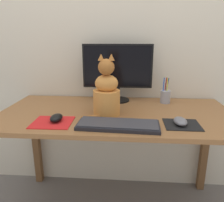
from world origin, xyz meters
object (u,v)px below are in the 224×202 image
Objects in this scene: computer_mouse_left at (56,118)px; pen_cup at (165,96)px; monitor at (117,70)px; keyboard at (118,125)px; computer_mouse_right at (180,121)px; cat at (106,93)px.

computer_mouse_left is 0.57× the size of pen_cup.
pen_cup is at bearing -4.82° from monitor.
keyboard is at bearing -7.98° from computer_mouse_left.
pen_cup reaches higher than computer_mouse_left.
computer_mouse_left is at bearing -179.85° from computer_mouse_right.
cat is (-0.39, 0.13, 0.11)m from computer_mouse_right.
pen_cup is at bearing 59.09° from keyboard.
computer_mouse_left is at bearing -125.27° from monitor.
pen_cup reaches higher than computer_mouse_right.
pen_cup is at bearing 33.66° from cat.
computer_mouse_left is (-0.30, -0.43, -0.20)m from monitor.
computer_mouse_left is 0.65m from computer_mouse_right.
monitor is 1.36× the size of cat.
keyboard is 0.54m from pen_cup.
cat is (0.26, 0.13, 0.11)m from computer_mouse_left.
cat is at bearing 161.57° from computer_mouse_right.
keyboard is at bearing -68.55° from cat.
keyboard is 2.41× the size of pen_cup.
keyboard is (0.03, -0.48, -0.21)m from monitor.
computer_mouse_left is at bearing -154.19° from cat.
computer_mouse_right is at bearing -50.92° from monitor.
monitor is 0.56m from computer_mouse_left.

